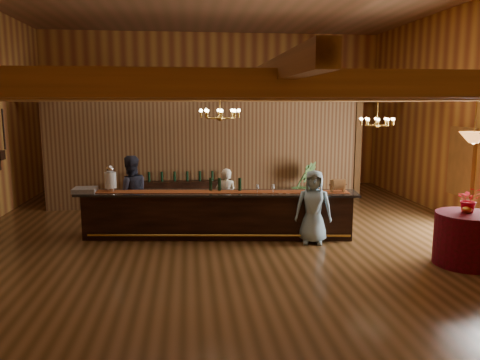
{
  "coord_description": "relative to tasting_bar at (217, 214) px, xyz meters",
  "views": [
    {
      "loc": [
        -0.94,
        -10.08,
        3.0
      ],
      "look_at": [
        0.25,
        0.66,
        1.24
      ],
      "focal_mm": 35.0,
      "sensor_mm": 36.0,
      "label": 1
    }
  ],
  "objects": [
    {
      "name": "floor",
      "position": [
        0.32,
        -0.23,
        -0.53
      ],
      "size": [
        14.0,
        14.0,
        0.0
      ],
      "primitive_type": "plane",
      "color": "brown",
      "rests_on": "ground"
    },
    {
      "name": "wall_back",
      "position": [
        0.32,
        6.77,
        2.22
      ],
      "size": [
        12.0,
        0.1,
        5.5
      ],
      "primitive_type": "cube",
      "color": "#BF8636",
      "rests_on": "floor"
    },
    {
      "name": "wall_front",
      "position": [
        0.32,
        -7.23,
        2.22
      ],
      "size": [
        12.0,
        0.1,
        5.5
      ],
      "primitive_type": "cube",
      "color": "#BF8636",
      "rests_on": "floor"
    },
    {
      "name": "beam_grid",
      "position": [
        0.32,
        0.27,
        2.71
      ],
      "size": [
        11.9,
        13.9,
        0.39
      ],
      "color": "#A1652F",
      "rests_on": "wall_left"
    },
    {
      "name": "support_posts",
      "position": [
        0.32,
        -0.73,
        1.07
      ],
      "size": [
        9.2,
        10.2,
        3.2
      ],
      "color": "#A1652F",
      "rests_on": "floor"
    },
    {
      "name": "partition_wall",
      "position": [
        -0.18,
        3.27,
        1.02
      ],
      "size": [
        9.0,
        0.18,
        3.1
      ],
      "primitive_type": "cube",
      "color": "brown",
      "rests_on": "floor"
    },
    {
      "name": "window_right_back",
      "position": [
        6.27,
        0.77,
        1.02
      ],
      "size": [
        0.12,
        1.05,
        1.75
      ],
      "primitive_type": "cube",
      "color": "white",
      "rests_on": "wall_right"
    },
    {
      "name": "backroom_boxes",
      "position": [
        0.02,
        5.27,
        -0.0
      ],
      "size": [
        4.1,
        0.6,
        1.1
      ],
      "color": "black",
      "rests_on": "floor"
    },
    {
      "name": "tasting_bar",
      "position": [
        0.0,
        0.0,
        0.0
      ],
      "size": [
        6.33,
        1.53,
        1.06
      ],
      "rotation": [
        0.0,
        0.0,
        -0.12
      ],
      "color": "black",
      "rests_on": "floor"
    },
    {
      "name": "beverage_dispenser",
      "position": [
        -2.39,
        0.34,
        0.8
      ],
      "size": [
        0.26,
        0.26,
        0.6
      ],
      "color": "silver",
      "rests_on": "tasting_bar"
    },
    {
      "name": "glass_rack_tray",
      "position": [
        -2.95,
        0.31,
        0.57
      ],
      "size": [
        0.5,
        0.5,
        0.1
      ],
      "primitive_type": "cube",
      "color": "gray",
      "rests_on": "tasting_bar"
    },
    {
      "name": "raffle_drum",
      "position": [
        2.67,
        -0.37,
        0.69
      ],
      "size": [
        0.34,
        0.24,
        0.3
      ],
      "color": "#9F683C",
      "rests_on": "tasting_bar"
    },
    {
      "name": "bar_bottle_0",
      "position": [
        -0.14,
        0.14,
        0.67
      ],
      "size": [
        0.07,
        0.07,
        0.3
      ],
      "primitive_type": "cylinder",
      "color": "black",
      "rests_on": "tasting_bar"
    },
    {
      "name": "bar_bottle_1",
      "position": [
        0.06,
        0.12,
        0.67
      ],
      "size": [
        0.07,
        0.07,
        0.3
      ],
      "primitive_type": "cylinder",
      "color": "black",
      "rests_on": "tasting_bar"
    },
    {
      "name": "bar_bottle_2",
      "position": [
        0.52,
        0.06,
        0.67
      ],
      "size": [
        0.07,
        0.07,
        0.3
      ],
      "primitive_type": "cylinder",
      "color": "black",
      "rests_on": "tasting_bar"
    },
    {
      "name": "backbar_shelf",
      "position": [
        -0.85,
        2.99,
        -0.12
      ],
      "size": [
        2.93,
        0.57,
        0.82
      ],
      "primitive_type": "cube",
      "rotation": [
        0.0,
        0.0,
        0.04
      ],
      "color": "black",
      "rests_on": "floor"
    },
    {
      "name": "round_table",
      "position": [
        4.53,
        -2.35,
        -0.04
      ],
      "size": [
        1.14,
        1.14,
        0.99
      ],
      "primitive_type": "cylinder",
      "color": "maroon",
      "rests_on": "floor"
    },
    {
      "name": "chandelier_left",
      "position": [
        0.02,
        -0.85,
        2.28
      ],
      "size": [
        0.8,
        0.8,
        0.54
      ],
      "color": "gold",
      "rests_on": "beam_grid"
    },
    {
      "name": "chandelier_right",
      "position": [
        3.85,
        0.45,
        2.06
      ],
      "size": [
        0.8,
        0.8,
        0.76
      ],
      "color": "gold",
      "rests_on": "beam_grid"
    },
    {
      "name": "pendant_lamp",
      "position": [
        4.53,
        -2.35,
        1.87
      ],
      "size": [
        0.52,
        0.52,
        0.9
      ],
      "color": "gold",
      "rests_on": "beam_grid"
    },
    {
      "name": "bartender",
      "position": [
        0.27,
        0.85,
        0.2
      ],
      "size": [
        0.61,
        0.49,
        1.47
      ],
      "primitive_type": "imported",
      "rotation": [
        0.0,
        0.0,
        2.84
      ],
      "color": "white",
      "rests_on": "floor"
    },
    {
      "name": "staff_second",
      "position": [
        -2.0,
        0.7,
        0.38
      ],
      "size": [
        1.04,
        0.91,
        1.82
      ],
      "primitive_type": "imported",
      "rotation": [
        0.0,
        0.0,
        3.42
      ],
      "color": "#242636",
      "rests_on": "floor"
    },
    {
      "name": "guest",
      "position": [
        2.04,
        -0.68,
        0.27
      ],
      "size": [
        0.89,
        0.69,
        1.6
      ],
      "primitive_type": "imported",
      "rotation": [
        0.0,
        0.0,
        -0.25
      ],
      "color": "#84AEC4",
      "rests_on": "floor"
    },
    {
      "name": "floor_plant",
      "position": [
        2.68,
        2.7,
        0.16
      ],
      "size": [
        0.87,
        0.75,
        1.38
      ],
      "primitive_type": "imported",
      "rotation": [
        0.0,
        0.0,
        0.2
      ],
      "color": "#456F36",
      "rests_on": "floor"
    },
    {
      "name": "table_flowers",
      "position": [
        4.59,
        -2.26,
        0.7
      ],
      "size": [
        0.53,
        0.5,
        0.48
      ],
      "primitive_type": "imported",
      "rotation": [
        0.0,
        0.0,
        -0.32
      ],
      "color": "red",
      "rests_on": "round_table"
    },
    {
      "name": "table_vase",
      "position": [
        4.52,
        -2.32,
        0.61
      ],
      "size": [
        0.16,
        0.16,
        0.29
      ],
      "primitive_type": "imported",
      "rotation": [
        0.0,
        0.0,
        0.06
      ],
      "color": "gold",
      "rests_on": "round_table"
    }
  ]
}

